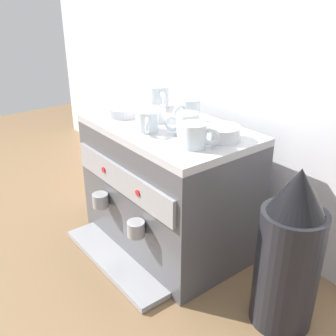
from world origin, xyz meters
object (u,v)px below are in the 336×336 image
at_px(ceramic_cup_2, 195,135).
at_px(ceramic_cup_4, 186,124).
at_px(ceramic_bowl_1, 222,133).
at_px(milk_pitcher, 106,186).
at_px(ceramic_cup_3, 189,111).
at_px(ceramic_bowl_2, 121,111).
at_px(ceramic_cup_1, 147,121).
at_px(espresso_machine, 167,187).
at_px(ceramic_bowl_0, 153,115).
at_px(coffee_grinder, 289,254).
at_px(ceramic_cup_0, 158,97).

height_order(ceramic_cup_2, ceramic_cup_4, ceramic_cup_4).
bearing_deg(ceramic_bowl_1, milk_pitcher, -172.00).
bearing_deg(ceramic_cup_3, ceramic_bowl_2, -146.61).
bearing_deg(ceramic_cup_1, ceramic_cup_3, 84.25).
bearing_deg(ceramic_cup_3, ceramic_cup_2, -36.53).
xyz_separation_m(espresso_machine, ceramic_bowl_2, (-0.20, -0.06, 0.25)).
distance_m(ceramic_bowl_0, milk_pitcher, 0.52).
xyz_separation_m(ceramic_bowl_0, ceramic_bowl_1, (0.28, 0.06, 0.00)).
distance_m(ceramic_cup_1, ceramic_cup_2, 0.20).
xyz_separation_m(ceramic_cup_3, milk_pitcher, (-0.42, -0.11, -0.42)).
height_order(espresso_machine, ceramic_cup_3, ceramic_cup_3).
bearing_deg(milk_pitcher, ceramic_cup_2, -2.06).
bearing_deg(coffee_grinder, ceramic_cup_2, -166.36).
distance_m(ceramic_cup_3, milk_pitcher, 0.61).
relative_size(ceramic_cup_4, coffee_grinder, 0.20).
distance_m(ceramic_cup_1, coffee_grinder, 0.58).
height_order(ceramic_cup_0, ceramic_bowl_1, ceramic_cup_0).
relative_size(ceramic_bowl_0, coffee_grinder, 0.19).
bearing_deg(ceramic_cup_1, ceramic_cup_0, 135.58).
bearing_deg(ceramic_bowl_0, coffee_grinder, 2.43).
relative_size(ceramic_bowl_1, ceramic_bowl_2, 0.89).
height_order(ceramic_bowl_1, milk_pitcher, ceramic_bowl_1).
height_order(ceramic_cup_2, coffee_grinder, ceramic_cup_2).
bearing_deg(milk_pitcher, ceramic_bowl_1, 8.00).
relative_size(ceramic_cup_0, ceramic_bowl_1, 1.15).
distance_m(ceramic_cup_2, milk_pitcher, 0.73).
bearing_deg(ceramic_bowl_2, ceramic_cup_4, 8.73).
height_order(ceramic_cup_2, ceramic_cup_3, ceramic_cup_3).
height_order(ceramic_cup_1, milk_pitcher, ceramic_cup_1).
bearing_deg(ceramic_cup_0, ceramic_cup_2, -21.83).
distance_m(espresso_machine, ceramic_bowl_1, 0.33).
bearing_deg(ceramic_cup_3, ceramic_bowl_1, -8.81).
relative_size(ceramic_cup_2, coffee_grinder, 0.21).
bearing_deg(ceramic_cup_2, ceramic_bowl_1, 88.36).
relative_size(ceramic_cup_4, ceramic_bowl_2, 0.77).
bearing_deg(ceramic_cup_1, coffee_grinder, 11.47).
bearing_deg(coffee_grinder, ceramic_bowl_0, -177.57).
bearing_deg(milk_pitcher, ceramic_cup_3, 15.21).
bearing_deg(ceramic_bowl_1, ceramic_bowl_0, -168.53).
bearing_deg(ceramic_cup_2, ceramic_bowl_2, -179.41).
xyz_separation_m(ceramic_cup_2, ceramic_bowl_1, (0.00, 0.11, -0.02)).
distance_m(ceramic_cup_1, milk_pitcher, 0.58).
bearing_deg(ceramic_cup_1, ceramic_bowl_0, 134.51).
height_order(ceramic_cup_3, ceramic_bowl_0, ceramic_cup_3).
distance_m(ceramic_cup_1, ceramic_bowl_0, 0.11).
bearing_deg(ceramic_cup_4, ceramic_bowl_2, -171.27).
bearing_deg(ceramic_bowl_1, ceramic_cup_4, -145.35).
distance_m(ceramic_cup_0, coffee_grinder, 0.75).
bearing_deg(ceramic_cup_3, ceramic_bowl_0, -137.50).
xyz_separation_m(ceramic_cup_2, ceramic_bowl_2, (-0.40, -0.00, -0.02)).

